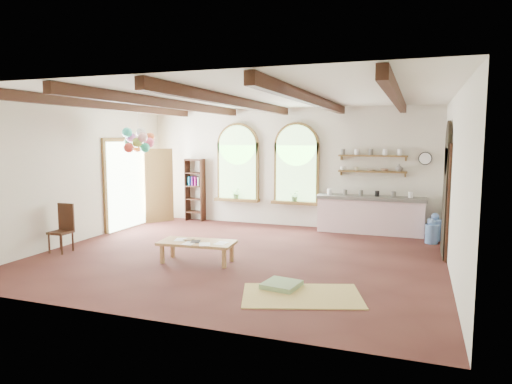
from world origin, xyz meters
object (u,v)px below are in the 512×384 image
at_px(balloon_cluster, 138,141).
at_px(kitchen_counter, 370,214).
at_px(side_chair, 62,238).
at_px(coffee_table, 197,244).

bearing_deg(balloon_cluster, kitchen_counter, 23.44).
bearing_deg(balloon_cluster, side_chair, -109.89).
height_order(kitchen_counter, side_chair, side_chair).
relative_size(kitchen_counter, balloon_cluster, 2.33).
distance_m(kitchen_counter, coffee_table, 4.89).
bearing_deg(kitchen_counter, coffee_table, -125.99).
relative_size(coffee_table, balloon_cluster, 1.32).
distance_m(kitchen_counter, side_chair, 7.27).
relative_size(side_chair, balloon_cluster, 0.89).
bearing_deg(side_chair, kitchen_counter, 35.03).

